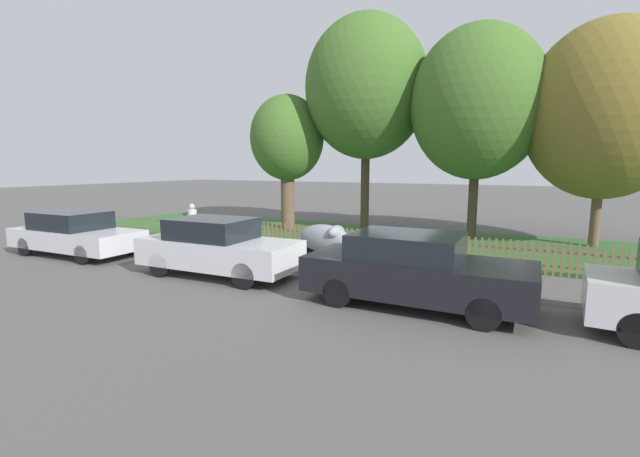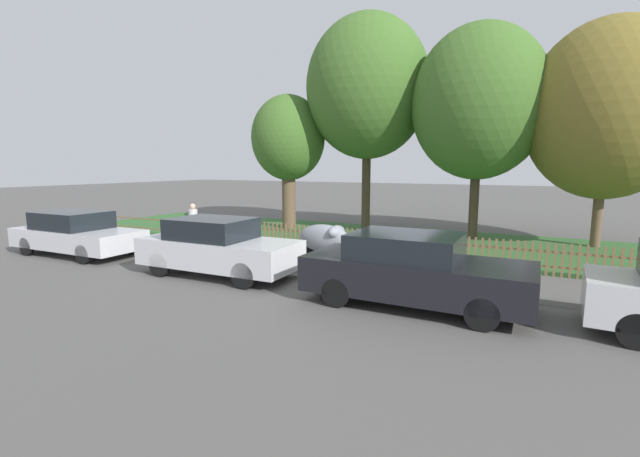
{
  "view_description": "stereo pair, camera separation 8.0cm",
  "coord_description": "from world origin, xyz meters",
  "px_view_note": "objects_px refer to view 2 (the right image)",
  "views": [
    {
      "loc": [
        4.1,
        -9.8,
        2.87
      ],
      "look_at": [
        -1.41,
        0.96,
        1.1
      ],
      "focal_mm": 24.0,
      "sensor_mm": 36.0,
      "label": 1
    },
    {
      "loc": [
        4.17,
        -9.76,
        2.87
      ],
      "look_at": [
        -1.41,
        0.96,
        1.1
      ],
      "focal_mm": 24.0,
      "sensor_mm": 36.0,
      "label": 2
    }
  ],
  "objects_px": {
    "tree_mid_park": "(479,103)",
    "parked_car_silver_hatchback": "(77,233)",
    "tree_nearest_kerb": "(288,139)",
    "covered_motorcycle": "(326,238)",
    "tree_behind_motorcycle": "(368,88)",
    "pedestrian_near_fence": "(193,222)",
    "parked_car_navy_estate": "(413,270)",
    "tree_far_left": "(607,110)",
    "parked_car_black_saloon": "(217,247)"
  },
  "relations": [
    {
      "from": "tree_mid_park",
      "to": "parked_car_silver_hatchback",
      "type": "bearing_deg",
      "value": -140.36
    },
    {
      "from": "parked_car_silver_hatchback",
      "to": "tree_nearest_kerb",
      "type": "bearing_deg",
      "value": 68.66
    },
    {
      "from": "covered_motorcycle",
      "to": "tree_behind_motorcycle",
      "type": "distance_m",
      "value": 8.36
    },
    {
      "from": "tree_behind_motorcycle",
      "to": "pedestrian_near_fence",
      "type": "relative_size",
      "value": 5.96
    },
    {
      "from": "parked_car_navy_estate",
      "to": "tree_nearest_kerb",
      "type": "distance_m",
      "value": 12.05
    },
    {
      "from": "parked_car_navy_estate",
      "to": "tree_far_left",
      "type": "bearing_deg",
      "value": 66.37
    },
    {
      "from": "tree_nearest_kerb",
      "to": "tree_behind_motorcycle",
      "type": "distance_m",
      "value": 4.13
    },
    {
      "from": "tree_behind_motorcycle",
      "to": "tree_mid_park",
      "type": "height_order",
      "value": "tree_behind_motorcycle"
    },
    {
      "from": "tree_far_left",
      "to": "pedestrian_near_fence",
      "type": "bearing_deg",
      "value": -153.07
    },
    {
      "from": "parked_car_navy_estate",
      "to": "covered_motorcycle",
      "type": "distance_m",
      "value": 4.68
    },
    {
      "from": "tree_behind_motorcycle",
      "to": "tree_mid_park",
      "type": "xyz_separation_m",
      "value": [
        4.57,
        -0.11,
        -0.94
      ]
    },
    {
      "from": "parked_car_black_saloon",
      "to": "pedestrian_near_fence",
      "type": "distance_m",
      "value": 4.51
    },
    {
      "from": "parked_car_silver_hatchback",
      "to": "pedestrian_near_fence",
      "type": "distance_m",
      "value": 3.68
    },
    {
      "from": "tree_behind_motorcycle",
      "to": "tree_far_left",
      "type": "height_order",
      "value": "tree_behind_motorcycle"
    },
    {
      "from": "covered_motorcycle",
      "to": "tree_nearest_kerb",
      "type": "height_order",
      "value": "tree_nearest_kerb"
    },
    {
      "from": "tree_nearest_kerb",
      "to": "pedestrian_near_fence",
      "type": "distance_m",
      "value": 6.33
    },
    {
      "from": "parked_car_black_saloon",
      "to": "pedestrian_near_fence",
      "type": "xyz_separation_m",
      "value": [
        -3.53,
        2.8,
        0.11
      ]
    },
    {
      "from": "parked_car_silver_hatchback",
      "to": "tree_far_left",
      "type": "height_order",
      "value": "tree_far_left"
    },
    {
      "from": "tree_far_left",
      "to": "parked_car_black_saloon",
      "type": "bearing_deg",
      "value": -134.91
    },
    {
      "from": "parked_car_navy_estate",
      "to": "covered_motorcycle",
      "type": "height_order",
      "value": "parked_car_navy_estate"
    },
    {
      "from": "tree_nearest_kerb",
      "to": "pedestrian_near_fence",
      "type": "relative_size",
      "value": 3.91
    },
    {
      "from": "parked_car_navy_estate",
      "to": "covered_motorcycle",
      "type": "bearing_deg",
      "value": 139.17
    },
    {
      "from": "covered_motorcycle",
      "to": "tree_nearest_kerb",
      "type": "relative_size",
      "value": 0.32
    },
    {
      "from": "parked_car_navy_estate",
      "to": "tree_mid_park",
      "type": "xyz_separation_m",
      "value": [
        -0.1,
        9.11,
        4.47
      ]
    },
    {
      "from": "covered_motorcycle",
      "to": "tree_far_left",
      "type": "distance_m",
      "value": 10.7
    },
    {
      "from": "parked_car_silver_hatchback",
      "to": "parked_car_black_saloon",
      "type": "xyz_separation_m",
      "value": [
        5.85,
        0.05,
        0.06
      ]
    },
    {
      "from": "parked_car_black_saloon",
      "to": "tree_far_left",
      "type": "distance_m",
      "value": 13.74
    },
    {
      "from": "tree_far_left",
      "to": "pedestrian_near_fence",
      "type": "distance_m",
      "value": 14.89
    },
    {
      "from": "parked_car_navy_estate",
      "to": "parked_car_silver_hatchback",
      "type": "bearing_deg",
      "value": 179.64
    },
    {
      "from": "tree_nearest_kerb",
      "to": "tree_far_left",
      "type": "relative_size",
      "value": 0.77
    },
    {
      "from": "parked_car_black_saloon",
      "to": "parked_car_silver_hatchback",
      "type": "bearing_deg",
      "value": 178.55
    },
    {
      "from": "parked_car_navy_estate",
      "to": "parked_car_black_saloon",
      "type": "bearing_deg",
      "value": 179.04
    },
    {
      "from": "parked_car_navy_estate",
      "to": "tree_nearest_kerb",
      "type": "bearing_deg",
      "value": 134.03
    },
    {
      "from": "tree_mid_park",
      "to": "pedestrian_near_fence",
      "type": "height_order",
      "value": "tree_mid_park"
    },
    {
      "from": "parked_car_black_saloon",
      "to": "covered_motorcycle",
      "type": "xyz_separation_m",
      "value": [
        1.69,
        2.98,
        -0.09
      ]
    },
    {
      "from": "tree_nearest_kerb",
      "to": "tree_far_left",
      "type": "height_order",
      "value": "tree_far_left"
    },
    {
      "from": "tree_nearest_kerb",
      "to": "tree_far_left",
      "type": "xyz_separation_m",
      "value": [
        12.14,
        1.08,
        0.69
      ]
    },
    {
      "from": "tree_nearest_kerb",
      "to": "parked_car_navy_estate",
      "type": "bearing_deg",
      "value": -45.64
    },
    {
      "from": "parked_car_black_saloon",
      "to": "pedestrian_near_fence",
      "type": "height_order",
      "value": "pedestrian_near_fence"
    },
    {
      "from": "covered_motorcycle",
      "to": "tree_mid_park",
      "type": "xyz_separation_m",
      "value": [
        3.45,
        6.08,
        4.56
      ]
    },
    {
      "from": "covered_motorcycle",
      "to": "tree_nearest_kerb",
      "type": "xyz_separation_m",
      "value": [
        -4.55,
        5.25,
        3.39
      ]
    },
    {
      "from": "parked_car_black_saloon",
      "to": "tree_nearest_kerb",
      "type": "xyz_separation_m",
      "value": [
        -2.86,
        8.23,
        3.3
      ]
    },
    {
      "from": "tree_behind_motorcycle",
      "to": "pedestrian_near_fence",
      "type": "xyz_separation_m",
      "value": [
        -4.1,
        -6.37,
        -5.3
      ]
    },
    {
      "from": "parked_car_navy_estate",
      "to": "tree_behind_motorcycle",
      "type": "relative_size",
      "value": 0.49
    },
    {
      "from": "tree_nearest_kerb",
      "to": "pedestrian_near_fence",
      "type": "bearing_deg",
      "value": -97.09
    },
    {
      "from": "parked_car_silver_hatchback",
      "to": "pedestrian_near_fence",
      "type": "relative_size",
      "value": 2.93
    },
    {
      "from": "tree_mid_park",
      "to": "pedestrian_near_fence",
      "type": "relative_size",
      "value": 5.27
    },
    {
      "from": "tree_nearest_kerb",
      "to": "tree_far_left",
      "type": "bearing_deg",
      "value": 5.1
    },
    {
      "from": "parked_car_black_saloon",
      "to": "tree_far_left",
      "type": "xyz_separation_m",
      "value": [
        9.28,
        9.31,
        3.99
      ]
    },
    {
      "from": "tree_mid_park",
      "to": "tree_far_left",
      "type": "distance_m",
      "value": 4.18
    }
  ]
}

